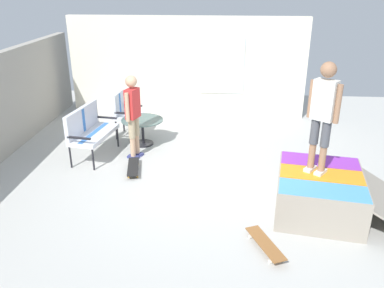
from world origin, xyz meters
TOP-DOWN VIEW (x-y plane):
  - ground_plane at (0.00, 0.00)m, footprint 12.00×12.00m
  - house_facade at (3.80, 0.49)m, footprint 0.23×6.00m
  - skate_ramp at (-0.77, -1.99)m, footprint 1.79×2.30m
  - patio_bench at (0.98, 2.22)m, footprint 1.32×0.73m
  - patio_chair_near_house at (2.18, 1.79)m, footprint 0.65×0.59m
  - patio_table at (1.69, 1.28)m, footprint 0.90×0.90m
  - person_watching at (1.02, 1.31)m, footprint 0.46×0.31m
  - person_skater at (-0.70, -1.87)m, footprint 0.36×0.40m
  - skateboard_by_bench at (0.36, 1.21)m, footprint 0.82×0.34m
  - skateboard_spare at (-1.81, -1.06)m, footprint 0.81×0.50m

SIDE VIEW (x-z plane):
  - ground_plane at x=0.00m, z-range -0.10..0.00m
  - skateboard_by_bench at x=0.36m, z-range 0.03..0.14m
  - skateboard_spare at x=-1.81m, z-range 0.03..0.14m
  - skate_ramp at x=-0.77m, z-range 0.00..0.63m
  - patio_table at x=1.69m, z-range 0.12..0.69m
  - patio_chair_near_house at x=2.18m, z-range 0.10..1.12m
  - patio_bench at x=0.98m, z-range 0.11..1.13m
  - person_watching at x=1.02m, z-range 0.14..1.81m
  - house_facade at x=3.80m, z-range 0.00..2.54m
  - person_skater at x=-0.70m, z-range 0.77..2.45m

